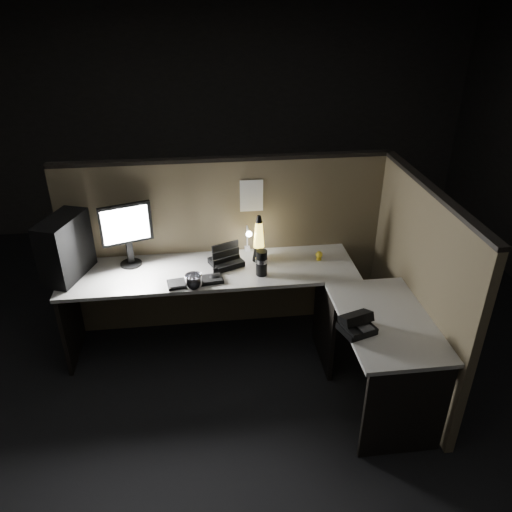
{
  "coord_description": "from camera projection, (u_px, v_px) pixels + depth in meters",
  "views": [
    {
      "loc": [
        -0.2,
        -2.8,
        2.72
      ],
      "look_at": [
        0.18,
        0.35,
        0.96
      ],
      "focal_mm": 35.0,
      "sensor_mm": 36.0,
      "label": 1
    }
  ],
  "objects": [
    {
      "name": "mouse",
      "position": [
        216.0,
        277.0,
        3.78
      ],
      "size": [
        0.11,
        0.08,
        0.04
      ],
      "primitive_type": "ellipsoid",
      "rotation": [
        0.0,
        0.0,
        0.14
      ],
      "color": "black",
      "rests_on": "desk"
    },
    {
      "name": "pinned_paper",
      "position": [
        252.0,
        196.0,
        3.98
      ],
      "size": [
        0.19,
        0.0,
        0.27
      ],
      "primitive_type": "cube",
      "color": "white",
      "rests_on": "partition_back"
    },
    {
      "name": "lava_lamp",
      "position": [
        259.0,
        242.0,
        3.97
      ],
      "size": [
        0.11,
        0.11,
        0.39
      ],
      "color": "black",
      "rests_on": "desk"
    },
    {
      "name": "figurine",
      "position": [
        319.0,
        255.0,
        4.03
      ],
      "size": [
        0.06,
        0.06,
        0.06
      ],
      "primitive_type": "sphere",
      "color": "yellow",
      "rests_on": "desk"
    },
    {
      "name": "travel_mug",
      "position": [
        262.0,
        263.0,
        3.8
      ],
      "size": [
        0.09,
        0.09,
        0.21
      ],
      "primitive_type": "cylinder",
      "color": "black",
      "rests_on": "desk"
    },
    {
      "name": "room_shell",
      "position": [
        233.0,
        190.0,
        2.99
      ],
      "size": [
        6.0,
        6.0,
        6.0
      ],
      "color": "silver",
      "rests_on": "ground"
    },
    {
      "name": "steel_mug",
      "position": [
        194.0,
        282.0,
        3.66
      ],
      "size": [
        0.17,
        0.17,
        0.11
      ],
      "primitive_type": "imported",
      "rotation": [
        0.0,
        0.0,
        -0.2
      ],
      "color": "#BBBAC2",
      "rests_on": "desk"
    },
    {
      "name": "desk_phone",
      "position": [
        356.0,
        324.0,
        3.22
      ],
      "size": [
        0.25,
        0.25,
        0.12
      ],
      "rotation": [
        0.0,
        0.0,
        0.31
      ],
      "color": "black",
      "rests_on": "desk"
    },
    {
      "name": "clip_lamp",
      "position": [
        248.0,
        239.0,
        4.07
      ],
      "size": [
        0.05,
        0.19,
        0.25
      ],
      "color": "silver",
      "rests_on": "desk"
    },
    {
      "name": "organizer",
      "position": [
        226.0,
        260.0,
        3.98
      ],
      "size": [
        0.3,
        0.28,
        0.18
      ],
      "rotation": [
        0.0,
        0.0,
        0.4
      ],
      "color": "black",
      "rests_on": "desk"
    },
    {
      "name": "partition_back",
      "position": [
        226.0,
        247.0,
        4.22
      ],
      "size": [
        2.66,
        0.06,
        1.5
      ],
      "primitive_type": "cube",
      "color": "brown",
      "rests_on": "ground"
    },
    {
      "name": "pc_tower",
      "position": [
        65.0,
        248.0,
        3.73
      ],
      "size": [
        0.35,
        0.5,
        0.48
      ],
      "primitive_type": "cube",
      "rotation": [
        0.0,
        0.0,
        -0.34
      ],
      "color": "black",
      "rests_on": "desk"
    },
    {
      "name": "floor",
      "position": [
        237.0,
        391.0,
        3.77
      ],
      "size": [
        6.0,
        6.0,
        0.0
      ],
      "primitive_type": "plane",
      "color": "black",
      "rests_on": "ground"
    },
    {
      "name": "monitor",
      "position": [
        127.0,
        229.0,
        3.85
      ],
      "size": [
        0.39,
        0.18,
        0.51
      ],
      "rotation": [
        0.0,
        0.0,
        0.32
      ],
      "color": "black",
      "rests_on": "desk"
    },
    {
      "name": "keyboard",
      "position": [
        195.0,
        282.0,
        3.74
      ],
      "size": [
        0.43,
        0.2,
        0.02
      ],
      "primitive_type": "cube",
      "rotation": [
        0.0,
        0.0,
        0.14
      ],
      "color": "black",
      "rests_on": "desk"
    },
    {
      "name": "partition_right",
      "position": [
        416.0,
        289.0,
        3.64
      ],
      "size": [
        0.06,
        1.66,
        1.5
      ],
      "primitive_type": "cube",
      "color": "brown",
      "rests_on": "ground"
    },
    {
      "name": "desk",
      "position": [
        257.0,
        307.0,
        3.73
      ],
      "size": [
        2.6,
        1.6,
        0.73
      ],
      "color": "#A7A59D",
      "rests_on": "ground"
    }
  ]
}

